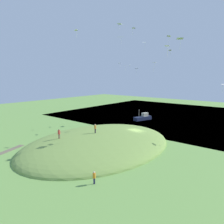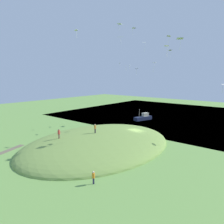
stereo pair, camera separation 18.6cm
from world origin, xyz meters
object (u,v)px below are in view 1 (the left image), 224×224
Objects in this scene: kite_13 at (137,69)px; kite_6 at (154,63)px; boat_on_lake at (143,118)px; kite_2 at (170,51)px; kite_1 at (144,43)px; kite_3 at (120,24)px; person_near_shore at (94,176)px; kite_4 at (76,31)px; kite_9 at (180,39)px; person_watching_kites at (59,133)px; kite_5 at (134,28)px; kite_12 at (121,37)px; kite_7 at (120,63)px; mooring_post at (139,133)px; kite_14 at (224,85)px; kite_10 at (169,36)px; kite_11 at (130,65)px; kite_8 at (126,66)px; person_with_child at (95,127)px; kite_0 at (167,47)px.

kite_6 is at bearing 41.73° from kite_13.
boat_on_lake is 22.53m from kite_2.
kite_3 reaches higher than kite_1.
kite_4 is (-11.60, -15.73, 20.51)m from person_near_shore.
person_watching_kites is at bearing -42.36° from kite_9.
kite_9 is (4.36, 12.93, -4.38)m from kite_5.
kite_13 is at bearing -111.60° from kite_2.
kite_12 is (5.68, -3.35, 4.10)m from kite_6.
kite_12 is at bearing 37.63° from kite_7.
person_watching_kites reaches higher than mooring_post.
kite_12 reaches higher than kite_2.
kite_13 is at bearing -104.55° from kite_14.
kite_11 is (-11.87, -16.41, -3.91)m from kite_10.
kite_5 is (10.55, 3.14, 23.14)m from boat_on_lake.
kite_3 is at bearing -27.19° from kite_2.
kite_12 reaches higher than kite_7.
kite_14 is at bearing -95.79° from boat_on_lake.
kite_14 is at bearing 83.07° from kite_2.
kite_5 reaches higher than kite_12.
kite_14 reaches higher than mooring_post.
person_watching_kites is 19.64m from kite_12.
kite_7 is 0.79× the size of kite_12.
person_watching_kites is at bearing -76.01° from person_near_shore.
kite_11 is 0.81× the size of kite_12.
kite_11 reaches higher than mooring_post.
kite_9 is at bearing 112.45° from kite_3.
kite_9 is at bearing 71.39° from kite_5.
kite_8 is 7.39m from kite_11.
kite_9 is at bearing 72.07° from kite_7.
person_with_child is 20.00m from kite_0.
kite_6 reaches higher than kite_14.
kite_0 is 10.47m from kite_6.
person_watching_kites is at bearing -43.03° from kite_6.
kite_11 is at bearing -152.98° from kite_3.
kite_0 is at bearing 1.73° from person_with_child.
kite_12 reaches higher than person_watching_kites.
boat_on_lake is 4.95× the size of kite_8.
kite_3 reaches higher than kite_7.
boat_on_lake is 26.87m from kite_14.
kite_5 is (-14.13, 3.90, 2.32)m from kite_4.
kite_5 reaches higher than kite_8.
kite_3 is 11.77m from kite_9.
kite_8 is at bearing -152.91° from kite_3.
person_with_child is at bearing 21.91° from kite_7.
kite_9 is (6.72, 4.77, 1.07)m from kite_2.
kite_14 is at bearing 108.90° from mooring_post.
kite_7 is (-27.24, -17.00, 15.13)m from person_near_shore.
kite_4 is 16.39m from kite_6.
person_near_shore is at bearing -140.58° from boat_on_lake.
kite_2 reaches higher than mooring_post.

